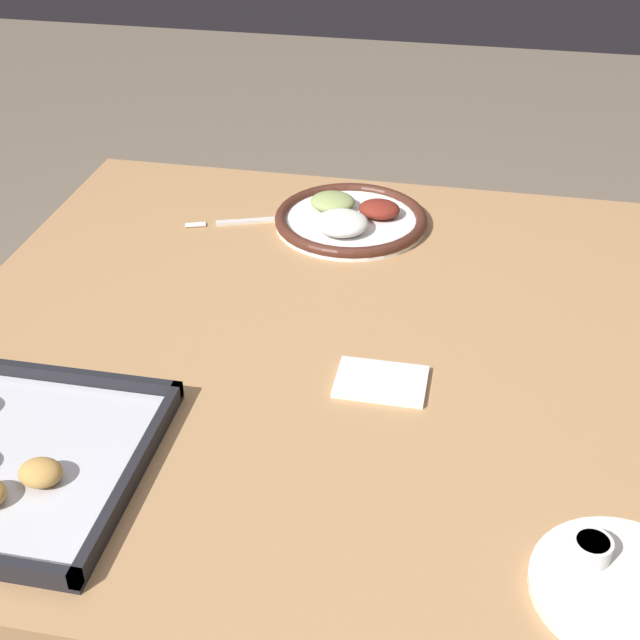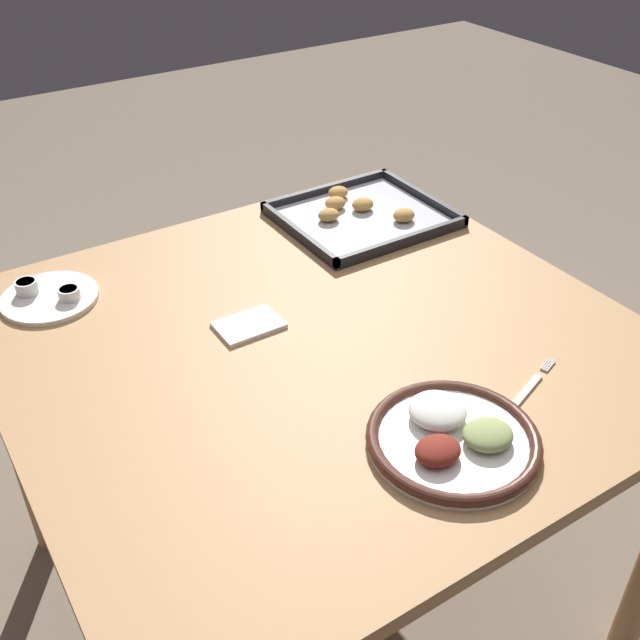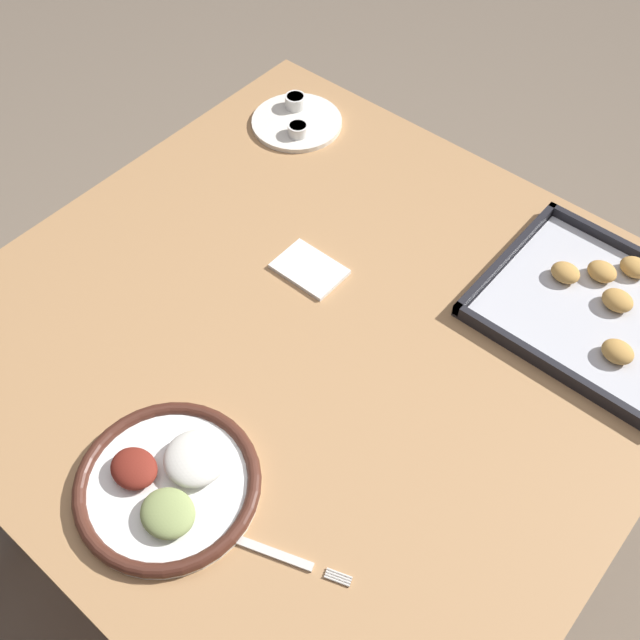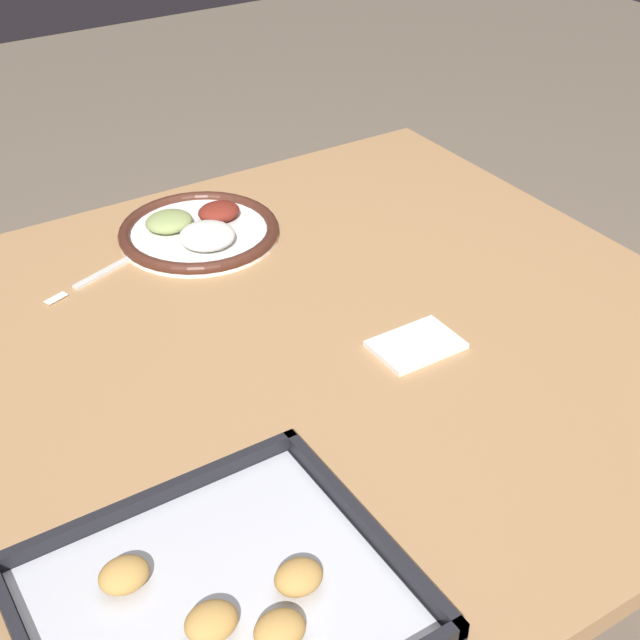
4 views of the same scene
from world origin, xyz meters
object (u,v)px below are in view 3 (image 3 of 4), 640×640
at_px(dinner_plate, 169,483).
at_px(napkin, 309,269).
at_px(fork, 274,553).
at_px(baking_tray, 599,307).
at_px(saucer_plate, 297,120).

distance_m(dinner_plate, napkin, 0.45).
bearing_deg(dinner_plate, fork, 7.74).
xyz_separation_m(fork, baking_tray, (0.13, 0.65, 0.01)).
xyz_separation_m(saucer_plate, napkin, (0.28, -0.29, -0.01)).
bearing_deg(fork, baking_tray, 58.81).
bearing_deg(fork, saucer_plate, 109.68).
height_order(saucer_plate, baking_tray, same).
bearing_deg(napkin, baking_tray, 29.90).
xyz_separation_m(fork, saucer_plate, (-0.57, 0.69, 0.01)).
relative_size(baking_tray, napkin, 3.04).
bearing_deg(saucer_plate, baking_tray, -3.63).
distance_m(dinner_plate, saucer_plate, 0.82).
xyz_separation_m(dinner_plate, baking_tray, (0.31, 0.67, -0.00)).
xyz_separation_m(saucer_plate, baking_tray, (0.70, -0.04, 0.00)).
height_order(baking_tray, napkin, baking_tray).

